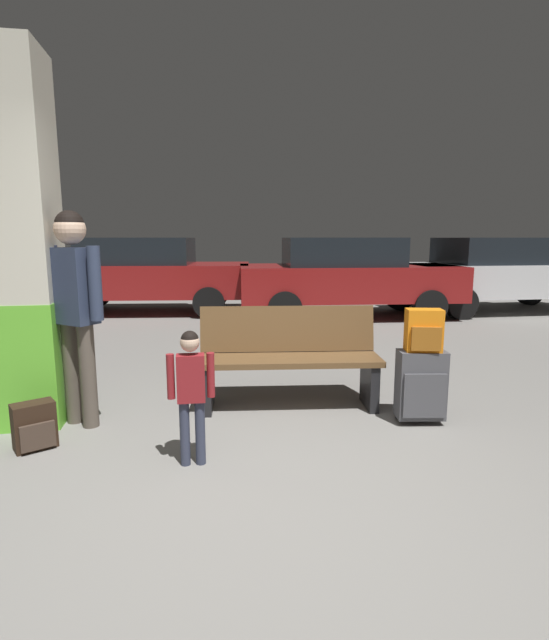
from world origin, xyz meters
TOP-DOWN VIEW (x-y plane):
  - ground_plane at (0.00, 4.00)m, footprint 18.00×18.00m
  - structural_pillar at (-1.77, 1.65)m, footprint 0.57×0.57m
  - bench at (0.41, 1.65)m, footprint 1.65×0.69m
  - suitcase at (1.39, 1.06)m, footprint 0.41×0.28m
  - backpack_bright at (1.39, 1.06)m, footprint 0.31×0.24m
  - child at (-0.45, 0.62)m, footprint 0.31×0.19m
  - adult at (-1.34, 1.48)m, footprint 0.48×0.40m
  - backpack_dark_floor at (-1.57, 1.05)m, footprint 0.32×0.29m
  - parked_car_far at (-1.40, 7.56)m, footprint 4.27×2.15m
  - parked_car_side at (5.76, 6.53)m, footprint 4.11×1.83m
  - parked_car_near at (2.44, 6.35)m, footprint 4.22×2.05m

SIDE VIEW (x-z plane):
  - ground_plane at x=0.00m, z-range -0.10..0.00m
  - backpack_dark_floor at x=-1.57m, z-range 0.00..0.34m
  - suitcase at x=1.39m, z-range 0.02..0.62m
  - bench at x=0.41m, z-range 0.00..0.88m
  - child at x=-0.45m, z-range 0.10..1.02m
  - backpack_bright at x=1.39m, z-range 0.60..0.94m
  - parked_car_far at x=-1.40m, z-range 0.05..1.56m
  - parked_car_side at x=5.76m, z-range 0.05..1.56m
  - parked_car_near at x=2.44m, z-range 0.05..1.56m
  - adult at x=-1.34m, z-range 0.20..1.91m
  - structural_pillar at x=-1.77m, z-range -0.01..2.91m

